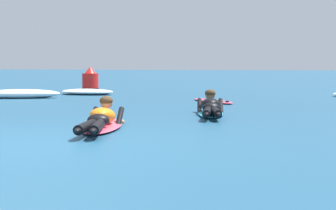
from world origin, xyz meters
The scene contains 7 objects.
ground_plane centered at (0.00, 10.00, 0.00)m, with size 120.00×120.00×0.00m, color navy.
surfer_near centered at (0.35, 1.64, 0.14)m, with size 0.93×2.51×0.55m.
surfer_far centered at (1.66, 4.33, 0.14)m, with size 0.83×2.48×0.55m.
drifting_surfboard centered at (1.14, 8.03, 0.03)m, with size 1.61×2.02×0.16m.
whitewater_front centered at (-3.34, 10.50, 0.09)m, with size 1.80×1.03×0.19m.
whitewater_mid_left centered at (-4.56, 8.31, 0.12)m, with size 2.35×1.42×0.26m.
channel_marker_buoy centered at (-4.00, 12.48, 0.35)m, with size 0.61×0.61×0.89m.
Camera 1 is at (3.33, -6.54, 1.04)m, focal length 59.76 mm.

